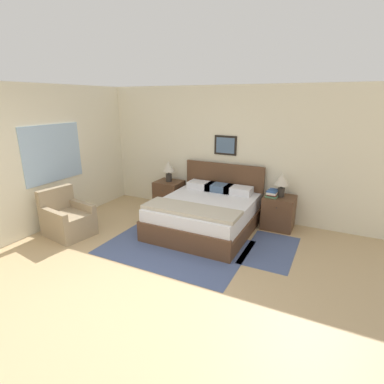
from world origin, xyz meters
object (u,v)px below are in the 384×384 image
(bed, at_px, (206,213))
(table_lamp_by_door, at_px, (282,181))
(nightstand_by_door, at_px, (279,212))
(table_lamp_near_window, at_px, (169,168))
(nightstand_near_window, at_px, (169,195))
(armchair, at_px, (67,220))

(bed, height_order, table_lamp_by_door, bed)
(nightstand_by_door, distance_m, table_lamp_near_window, 2.45)
(nightstand_near_window, xyz_separation_m, nightstand_by_door, (2.38, 0.00, 0.00))
(bed, distance_m, armchair, 2.49)
(armchair, bearing_deg, nightstand_by_door, 129.80)
(armchair, bearing_deg, table_lamp_near_window, 163.66)
(nightstand_by_door, xyz_separation_m, table_lamp_near_window, (-2.38, 0.00, 0.61))
(nightstand_by_door, bearing_deg, table_lamp_near_window, 179.98)
(bed, distance_m, table_lamp_by_door, 1.50)
(table_lamp_near_window, height_order, table_lamp_by_door, same)
(bed, bearing_deg, armchair, -148.54)
(armchair, distance_m, nightstand_near_window, 2.19)
(table_lamp_near_window, relative_size, table_lamp_by_door, 1.00)
(armchair, relative_size, nightstand_by_door, 1.40)
(armchair, relative_size, nightstand_near_window, 1.40)
(armchair, bearing_deg, nightstand_near_window, 163.70)
(armchair, bearing_deg, bed, 130.40)
(nightstand_by_door, bearing_deg, table_lamp_by_door, 6.42)
(bed, bearing_deg, table_lamp_near_window, 150.13)
(nightstand_near_window, distance_m, table_lamp_by_door, 2.47)
(nightstand_near_window, height_order, table_lamp_by_door, table_lamp_by_door)
(table_lamp_near_window, bearing_deg, nightstand_near_window, -155.89)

